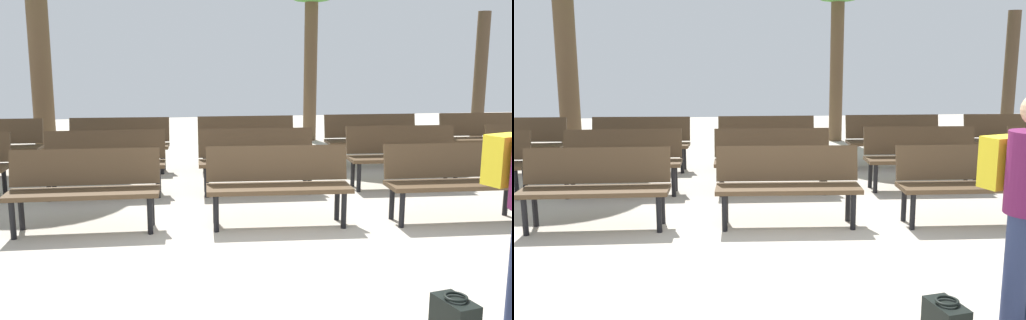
% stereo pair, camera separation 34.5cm
% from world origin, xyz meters
% --- Properties ---
extents(ground_plane, '(25.33, 25.33, 0.00)m').
position_xyz_m(ground_plane, '(0.00, 0.00, 0.00)').
color(ground_plane, '#B2A899').
extents(bench_r0_c1, '(1.61, 0.53, 0.87)m').
position_xyz_m(bench_r0_c1, '(-2.01, 1.70, 0.50)').
color(bench_r0_c1, '#4C3823').
rests_on(bench_r0_c1, ground_plane).
extents(bench_r0_c2, '(1.63, 0.58, 0.87)m').
position_xyz_m(bench_r0_c2, '(0.10, 1.60, 0.50)').
color(bench_r0_c2, '#4C3823').
rests_on(bench_r0_c2, ground_plane).
extents(bench_r0_c3, '(1.62, 0.54, 0.87)m').
position_xyz_m(bench_r0_c3, '(2.13, 1.47, 0.50)').
color(bench_r0_c3, '#4C3823').
rests_on(bench_r0_c3, ground_plane).
extents(bench_r1_c1, '(1.61, 0.50, 0.87)m').
position_xyz_m(bench_r1_c1, '(-1.96, 3.24, 0.50)').
color(bench_r1_c1, '#4C3823').
rests_on(bench_r1_c1, ground_plane).
extents(bench_r1_c2, '(1.62, 0.55, 0.87)m').
position_xyz_m(bench_r1_c2, '(0.09, 3.13, 0.50)').
color(bench_r1_c2, '#4C3823').
rests_on(bench_r1_c2, ground_plane).
extents(bench_r1_c3, '(1.62, 0.57, 0.87)m').
position_xyz_m(bench_r1_c3, '(2.21, 3.10, 0.50)').
color(bench_r1_c3, '#4C3823').
rests_on(bench_r1_c3, ground_plane).
extents(bench_r2_c0, '(1.62, 0.55, 0.87)m').
position_xyz_m(bench_r2_c0, '(-3.92, 4.88, 0.50)').
color(bench_r2_c0, '#4C3823').
rests_on(bench_r2_c0, ground_plane).
extents(bench_r2_c1, '(1.63, 0.59, 0.87)m').
position_xyz_m(bench_r2_c1, '(-1.91, 4.78, 0.50)').
color(bench_r2_c1, '#4C3823').
rests_on(bench_r2_c1, ground_plane).
extents(bench_r2_c2, '(1.62, 0.54, 0.87)m').
position_xyz_m(bench_r2_c2, '(0.16, 4.71, 0.50)').
color(bench_r2_c2, '#4C3823').
rests_on(bench_r2_c2, ground_plane).
extents(bench_r2_c3, '(1.62, 0.54, 0.87)m').
position_xyz_m(bench_r2_c3, '(2.32, 4.67, 0.50)').
color(bench_r2_c3, '#4C3823').
rests_on(bench_r2_c3, ground_plane).
extents(bench_r2_c4, '(1.62, 0.57, 0.87)m').
position_xyz_m(bench_r2_c4, '(4.38, 4.58, 0.50)').
color(bench_r2_c4, '#4C3823').
rests_on(bench_r2_c4, ground_plane).
extents(tree_1, '(0.26, 0.26, 2.77)m').
position_xyz_m(tree_1, '(5.47, 6.78, 1.39)').
color(tree_1, '#4C3A28').
rests_on(tree_1, ground_plane).
extents(visitor_with_backpack, '(0.46, 0.59, 1.65)m').
position_xyz_m(visitor_with_backpack, '(1.35, -1.01, 0.94)').
color(visitor_with_backpack, navy).
rests_on(visitor_with_backpack, ground_plane).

